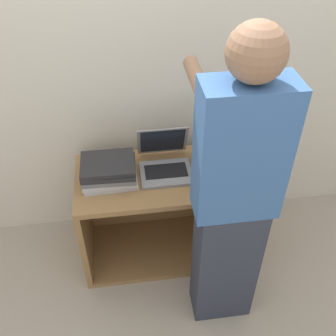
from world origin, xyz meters
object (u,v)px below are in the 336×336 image
(laptop_open, at_px, (165,162))
(person, at_px, (234,201))
(laptop_stack_left, at_px, (109,171))
(laptop_stack_right, at_px, (222,161))

(laptop_open, relative_size, person, 0.19)
(laptop_stack_left, bearing_deg, laptop_stack_right, 0.54)
(laptop_stack_left, distance_m, person, 0.79)
(laptop_stack_left, bearing_deg, person, -38.45)
(laptop_stack_left, bearing_deg, laptop_open, 10.03)
(laptop_stack_right, height_order, person, person)
(laptop_stack_right, bearing_deg, laptop_stack_left, -179.46)
(laptop_open, distance_m, laptop_stack_left, 0.35)
(laptop_stack_right, bearing_deg, laptop_open, 171.19)
(person, bearing_deg, laptop_stack_left, 141.55)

